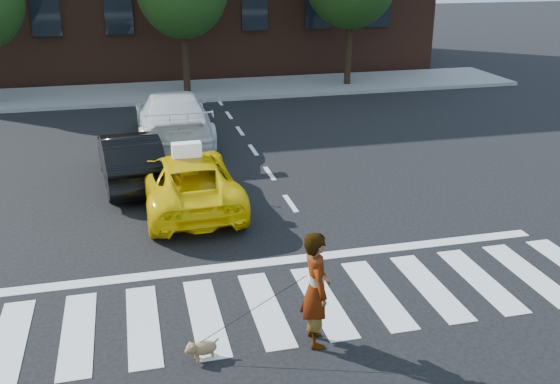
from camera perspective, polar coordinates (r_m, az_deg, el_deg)
The scene contains 10 objects.
ground at distance 10.58m, azimuth -1.36°, elevation -10.61°, with size 120.00×120.00×0.00m, color black.
crosswalk at distance 10.58m, azimuth -1.36°, elevation -10.58°, with size 13.00×2.40×0.01m, color silver.
stop_line at distance 11.94m, azimuth -3.05°, elevation -6.65°, with size 12.00×0.30×0.01m, color silver.
sidewalk_far at distance 26.93m, azimuth -9.63°, elevation 9.04°, with size 30.00×4.00×0.15m, color slate.
taxi at distance 14.59m, azimuth -8.46°, elevation 1.11°, with size 2.09×4.54×1.26m, color yellow.
black_sedan at distance 16.37m, azimuth -13.54°, elevation 3.08°, with size 1.40×4.02×1.32m, color black.
white_suv at distance 19.80m, azimuth -9.74°, elevation 6.84°, with size 2.21×5.44×1.58m, color silver.
woman at distance 9.32m, azimuth 3.32°, elevation -8.85°, with size 0.67×0.44×1.83m, color #999999.
dog at distance 9.41m, azimuth -7.22°, elevation -13.98°, with size 0.53×0.29×0.31m.
taxi_sign at distance 14.15m, azimuth -8.55°, elevation 3.85°, with size 0.65×0.28×0.32m, color white.
Camera 1 is at (-1.92, -8.80, 5.56)m, focal length 40.00 mm.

